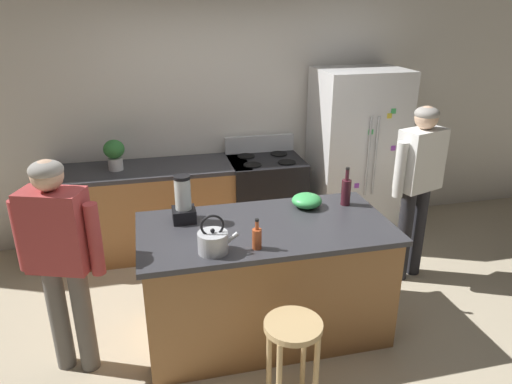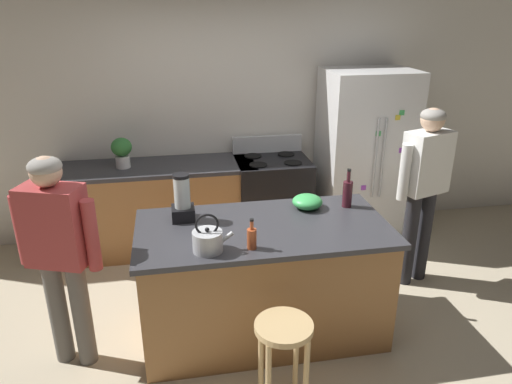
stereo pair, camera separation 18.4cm
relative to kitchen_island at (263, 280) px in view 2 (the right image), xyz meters
The scene contains 15 objects.
ground_plane 0.46m from the kitchen_island, ahead, with size 14.00×14.00×0.00m, color beige.
back_wall 2.14m from the kitchen_island, 90.00° to the left, with size 8.00×0.10×2.70m, color silver.
kitchen_island is the anchor object (origin of this frame).
back_counter_run 1.74m from the kitchen_island, 117.30° to the left, with size 2.00×0.64×0.92m.
refrigerator 2.10m from the kitchen_island, 47.08° to the left, with size 0.90×0.73×1.82m.
stove_range 1.58m from the kitchen_island, 75.34° to the left, with size 0.76×0.65×1.10m.
person_by_island_left 1.49m from the kitchen_island, behind, with size 0.59×0.34×1.56m.
person_by_sink_right 1.68m from the kitchen_island, 17.38° to the left, with size 0.59×0.33×1.63m.
bar_stool 0.79m from the kitchen_island, 92.13° to the right, with size 0.36×0.36×0.65m.
potted_plant 2.01m from the kitchen_island, 125.53° to the left, with size 0.20×0.20×0.30m.
blender_appliance 0.86m from the kitchen_island, 158.58° to the left, with size 0.17×0.17×0.36m.
bottle_cooking_sauce 0.64m from the kitchen_island, 113.97° to the right, with size 0.06×0.06×0.22m.
bottle_wine 0.95m from the kitchen_island, 17.76° to the left, with size 0.08×0.08×0.32m.
mixing_bowl 0.70m from the kitchen_island, 32.55° to the left, with size 0.24×0.24×0.11m, color #3FB259.
tea_kettle 0.75m from the kitchen_island, 145.14° to the right, with size 0.28×0.20×0.27m.
Camera 2 is at (-0.62, -3.08, 2.45)m, focal length 33.39 mm.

